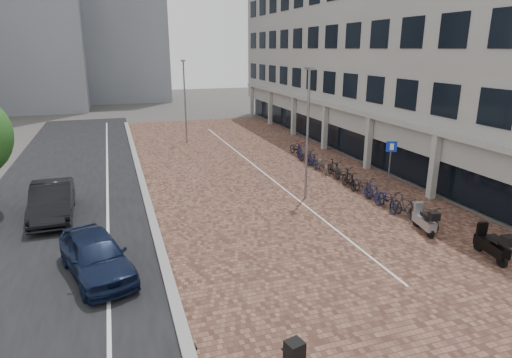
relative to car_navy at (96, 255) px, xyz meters
The scene contains 16 objects.
ground 7.43m from the car_navy, ahead, with size 140.00×140.00×0.00m, color #474442.
plaza_brick 14.45m from the car_navy, 49.71° to the left, with size 14.50×42.00×0.04m, color brown.
street_asphalt 11.16m from the car_navy, 98.63° to the left, with size 8.00×50.00×0.03m, color black.
curb 11.25m from the car_navy, 78.55° to the left, with size 0.35×42.00×0.14m, color gray.
lane_line 11.03m from the car_navy, 88.28° to the left, with size 0.12×44.00×0.00m, color white.
parking_line 14.57m from the car_navy, 49.11° to the left, with size 0.10×30.00×0.00m, color white.
office_building 26.39m from the car_navy, 36.48° to the left, with size 8.40×40.00×15.00m.
car_navy is the anchor object (origin of this frame).
car_dark 6.54m from the car_navy, 107.68° to the left, with size 1.69×4.85×1.60m, color black.
shoes 5.40m from the car_navy, 64.23° to the right, with size 0.31×0.26×0.08m, color black, non-canonical shape.
scooter_front 12.91m from the car_navy, ahead, with size 0.53×1.70×1.17m, color #9D9DA2, non-canonical shape.
scooter_mid 14.00m from the car_navy, 13.52° to the right, with size 0.56×1.80×1.24m, color black, non-canonical shape.
parking_sign 15.64m from the car_navy, 18.08° to the left, with size 0.53×0.27×2.71m.
lamp_near 11.46m from the car_navy, 26.60° to the left, with size 0.12×0.12×6.50m, color gray.
lamp_far 21.71m from the car_navy, 72.35° to the left, with size 0.12×0.12×6.50m, color slate.
bike_row 14.83m from the car_navy, 27.76° to the left, with size 1.19×15.81×1.05m.
Camera 1 is at (-6.38, -13.25, 7.42)m, focal length 30.50 mm.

